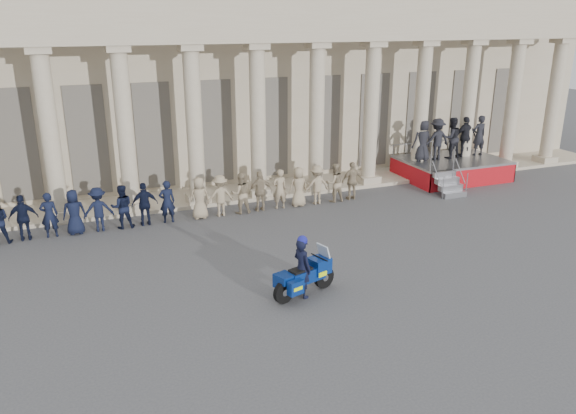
# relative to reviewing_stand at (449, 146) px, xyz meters

# --- Properties ---
(ground) EXTENTS (90.00, 90.00, 0.00)m
(ground) POSITION_rel_reviewing_stand_xyz_m (-10.50, -7.63, -1.57)
(ground) COLOR #414143
(ground) RESTS_ON ground
(building) EXTENTS (40.00, 12.50, 9.00)m
(building) POSITION_rel_reviewing_stand_xyz_m (-10.50, 7.12, 2.95)
(building) COLOR tan
(building) RESTS_ON ground
(officer_rank) EXTENTS (17.42, 0.61, 1.60)m
(officer_rank) POSITION_rel_reviewing_stand_xyz_m (-13.75, -1.25, -0.77)
(officer_rank) COLOR black
(officer_rank) RESTS_ON ground
(reviewing_stand) EXTENTS (4.65, 4.36, 2.85)m
(reviewing_stand) POSITION_rel_reviewing_stand_xyz_m (0.00, 0.00, 0.00)
(reviewing_stand) COLOR gray
(reviewing_stand) RESTS_ON ground
(motorcycle) EXTENTS (2.01, 1.11, 1.32)m
(motorcycle) POSITION_rel_reviewing_stand_xyz_m (-10.84, -8.42, -1.00)
(motorcycle) COLOR black
(motorcycle) RESTS_ON ground
(rider) EXTENTS (0.57, 0.70, 1.77)m
(rider) POSITION_rel_reviewing_stand_xyz_m (-10.95, -8.45, -0.70)
(rider) COLOR black
(rider) RESTS_ON ground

